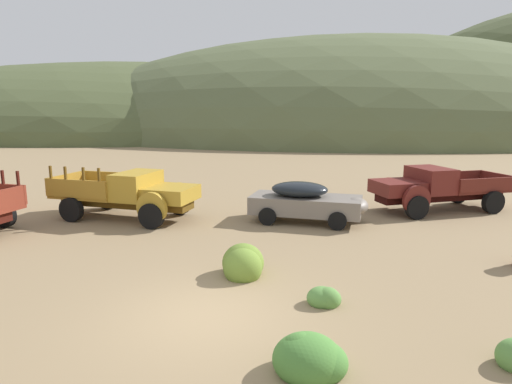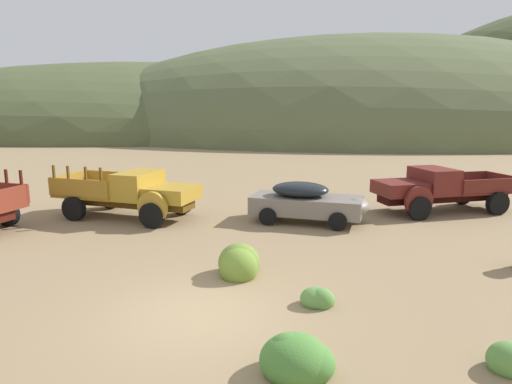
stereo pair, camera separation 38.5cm
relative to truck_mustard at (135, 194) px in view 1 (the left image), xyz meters
name	(u,v)px [view 1 (the left image)]	position (x,y,z in m)	size (l,w,h in m)	color
ground_plane	(205,316)	(3.72, -8.46, -1.00)	(300.00, 300.00, 0.00)	#937A56
hill_far_left	(138,129)	(-19.10, 73.47, -1.00)	(114.36, 84.96, 25.03)	#4C5633
hill_center	(352,132)	(21.93, 61.79, -1.00)	(100.45, 74.30, 31.39)	#56603D
truck_mustard	(135,194)	(0.00, 0.00, 0.00)	(6.12, 3.85, 2.16)	#593D12
car_primer_gray	(309,202)	(6.87, -0.53, -0.19)	(4.74, 2.82, 1.57)	slate
truck_oxblood	(432,188)	(12.35, 1.30, 0.00)	(6.34, 3.63, 1.89)	black
bush_front_right	(309,360)	(5.71, -10.51, -0.78)	(1.29, 1.07, 0.88)	#4C8438
bush_front_left	(242,266)	(4.46, -6.12, -0.73)	(1.13, 1.30, 1.06)	olive
bush_between_trucks	(325,298)	(6.40, -7.89, -0.86)	(0.79, 0.64, 0.54)	#5B8E42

